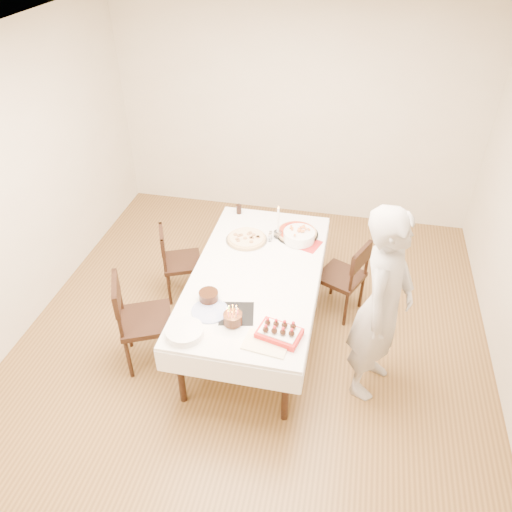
% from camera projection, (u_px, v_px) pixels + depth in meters
% --- Properties ---
extents(floor, '(5.00, 5.00, 0.00)m').
position_uv_depth(floor, '(253.00, 339.00, 4.90)').
color(floor, brown).
rests_on(floor, ground).
extents(wall_back, '(4.50, 0.04, 2.70)m').
position_uv_depth(wall_back, '(296.00, 114.00, 6.06)').
color(wall_back, beige).
rests_on(wall_back, floor).
extents(wall_left, '(0.04, 5.00, 2.70)m').
position_uv_depth(wall_left, '(8.00, 195.00, 4.47)').
color(wall_left, beige).
rests_on(wall_left, floor).
extents(ceiling, '(5.00, 5.00, 0.00)m').
position_uv_depth(ceiling, '(252.00, 52.00, 3.29)').
color(ceiling, white).
rests_on(ceiling, wall_back).
extents(dining_table, '(1.93, 2.42, 0.75)m').
position_uv_depth(dining_table, '(256.00, 303.00, 4.77)').
color(dining_table, silver).
rests_on(dining_table, floor).
extents(chair_right_savory, '(0.58, 0.58, 0.86)m').
position_uv_depth(chair_right_savory, '(341.00, 277.00, 5.00)').
color(chair_right_savory, black).
rests_on(chair_right_savory, floor).
extents(chair_left_savory, '(0.56, 0.56, 0.83)m').
position_uv_depth(chair_left_savory, '(182.00, 262.00, 5.23)').
color(chair_left_savory, black).
rests_on(chair_left_savory, floor).
extents(chair_left_dessert, '(0.65, 0.65, 0.96)m').
position_uv_depth(chair_left_dessert, '(146.00, 320.00, 4.43)').
color(chair_left_dessert, black).
rests_on(chair_left_dessert, floor).
extents(person, '(0.62, 0.76, 1.80)m').
position_uv_depth(person, '(382.00, 306.00, 3.96)').
color(person, '#B0ABA6').
rests_on(person, floor).
extents(pizza_white, '(0.53, 0.53, 0.04)m').
position_uv_depth(pizza_white, '(247.00, 239.00, 4.94)').
color(pizza_white, beige).
rests_on(pizza_white, dining_table).
extents(pizza_pepperoni, '(0.50, 0.50, 0.04)m').
position_uv_depth(pizza_pepperoni, '(297.00, 233.00, 5.03)').
color(pizza_pepperoni, red).
rests_on(pizza_pepperoni, dining_table).
extents(red_placemat, '(0.30, 0.30, 0.01)m').
position_uv_depth(red_placemat, '(307.00, 244.00, 4.90)').
color(red_placemat, '#B21E1E').
rests_on(red_placemat, dining_table).
extents(pasta_bowl, '(0.40, 0.40, 0.10)m').
position_uv_depth(pasta_bowl, '(299.00, 236.00, 4.92)').
color(pasta_bowl, white).
rests_on(pasta_bowl, dining_table).
extents(taper_candle, '(0.10, 0.10, 0.37)m').
position_uv_depth(taper_candle, '(278.00, 222.00, 4.89)').
color(taper_candle, white).
rests_on(taper_candle, dining_table).
extents(shaker_pair, '(0.09, 0.09, 0.09)m').
position_uv_depth(shaker_pair, '(270.00, 237.00, 4.92)').
color(shaker_pair, white).
rests_on(shaker_pair, dining_table).
extents(cola_glass, '(0.06, 0.06, 0.10)m').
position_uv_depth(cola_glass, '(239.00, 209.00, 5.34)').
color(cola_glass, black).
rests_on(cola_glass, dining_table).
extents(layer_cake, '(0.24, 0.24, 0.09)m').
position_uv_depth(layer_cake, '(209.00, 296.00, 4.21)').
color(layer_cake, black).
rests_on(layer_cake, dining_table).
extents(cake_board, '(0.33, 0.33, 0.01)m').
position_uv_depth(cake_board, '(237.00, 314.00, 4.10)').
color(cake_board, black).
rests_on(cake_board, dining_table).
extents(birthday_cake, '(0.20, 0.20, 0.15)m').
position_uv_depth(birthday_cake, '(233.00, 315.00, 3.96)').
color(birthday_cake, '#361C0E').
rests_on(birthday_cake, dining_table).
extents(strawberry_box, '(0.38, 0.30, 0.08)m').
position_uv_depth(strawberry_box, '(279.00, 333.00, 3.87)').
color(strawberry_box, red).
rests_on(strawberry_box, dining_table).
extents(box_lid, '(0.37, 0.27, 0.03)m').
position_uv_depth(box_lid, '(266.00, 344.00, 3.83)').
color(box_lid, beige).
rests_on(box_lid, dining_table).
extents(plate_stack, '(0.32, 0.32, 0.06)m').
position_uv_depth(plate_stack, '(185.00, 332.00, 3.89)').
color(plate_stack, white).
rests_on(plate_stack, dining_table).
extents(china_plate, '(0.32, 0.32, 0.01)m').
position_uv_depth(china_plate, '(210.00, 311.00, 4.12)').
color(china_plate, white).
rests_on(china_plate, dining_table).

